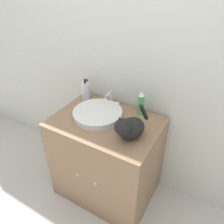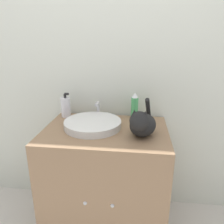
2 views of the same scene
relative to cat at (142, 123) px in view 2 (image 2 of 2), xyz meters
name	(u,v)px [view 2 (image 2 of 2)]	position (x,y,z in m)	size (l,w,h in m)	color
wall_back	(111,56)	(-0.24, 0.42, 0.36)	(6.00, 0.05, 2.50)	silver
vanity_cabinet	(106,180)	(-0.24, 0.08, -0.49)	(0.83, 0.60, 0.80)	#8C6B4C
sink_basin	(93,124)	(-0.33, 0.11, -0.06)	(0.39, 0.39, 0.05)	silver
faucet	(98,111)	(-0.33, 0.31, -0.03)	(0.16, 0.10, 0.13)	silver
cat	(142,123)	(0.00, 0.00, 0.00)	(0.21, 0.33, 0.22)	black
soap_bottle	(66,107)	(-0.58, 0.30, -0.01)	(0.07, 0.07, 0.19)	silver
spray_bottle	(135,106)	(-0.05, 0.31, 0.01)	(0.05, 0.05, 0.20)	#4CB266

